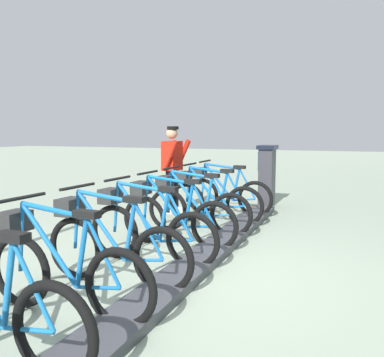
% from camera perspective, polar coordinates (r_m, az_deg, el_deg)
% --- Properties ---
extents(ground_plane, '(60.00, 60.00, 0.00)m').
position_cam_1_polar(ground_plane, '(4.76, -0.44, -12.85)').
color(ground_plane, '#A1B299').
extents(dock_rail_base, '(0.44, 7.84, 0.10)m').
position_cam_1_polar(dock_rail_base, '(4.75, -0.45, -12.28)').
color(dock_rail_base, '#47474C').
rests_on(dock_rail_base, ground).
extents(payment_kiosk, '(0.36, 0.52, 1.28)m').
position_cam_1_polar(payment_kiosk, '(8.85, 10.13, 0.49)').
color(payment_kiosk, '#38383D').
rests_on(payment_kiosk, ground).
extents(bike_docked_0, '(1.72, 0.54, 1.02)m').
position_cam_1_polar(bike_docked_0, '(7.92, 4.39, -1.85)').
color(bike_docked_0, black).
rests_on(bike_docked_0, ground).
extents(bike_docked_1, '(1.72, 0.54, 1.02)m').
position_cam_1_polar(bike_docked_1, '(7.19, 2.54, -2.70)').
color(bike_docked_1, black).
rests_on(bike_docked_1, ground).
extents(bike_docked_2, '(1.72, 0.54, 1.02)m').
position_cam_1_polar(bike_docked_2, '(6.46, 0.27, -3.74)').
color(bike_docked_2, black).
rests_on(bike_docked_2, ground).
extents(bike_docked_3, '(1.72, 0.54, 1.02)m').
position_cam_1_polar(bike_docked_3, '(5.75, -2.58, -5.03)').
color(bike_docked_3, black).
rests_on(bike_docked_3, ground).
extents(bike_docked_4, '(1.72, 0.54, 1.02)m').
position_cam_1_polar(bike_docked_4, '(5.07, -6.23, -6.65)').
color(bike_docked_4, black).
rests_on(bike_docked_4, ground).
extents(bike_docked_5, '(1.72, 0.54, 1.02)m').
position_cam_1_polar(bike_docked_5, '(4.41, -11.03, -8.74)').
color(bike_docked_5, black).
rests_on(bike_docked_5, ground).
extents(bike_docked_6, '(1.72, 0.54, 1.02)m').
position_cam_1_polar(bike_docked_6, '(3.80, -17.51, -11.42)').
color(bike_docked_6, black).
rests_on(bike_docked_6, ground).
extents(worker_near_rack, '(0.50, 0.65, 1.66)m').
position_cam_1_polar(worker_near_rack, '(8.06, -2.66, 1.74)').
color(worker_near_rack, white).
rests_on(worker_near_rack, ground).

